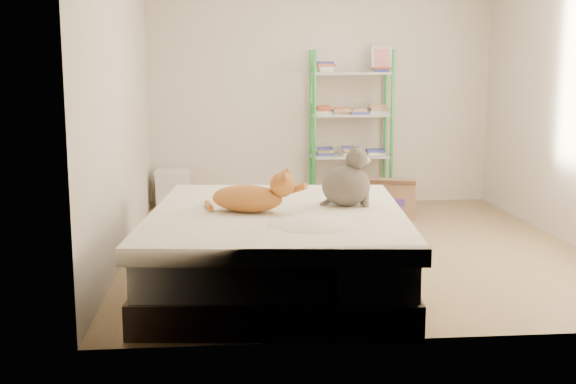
{
  "coord_description": "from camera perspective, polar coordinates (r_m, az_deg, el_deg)",
  "views": [
    {
      "loc": [
        -1.1,
        -5.9,
        1.52
      ],
      "look_at": [
        -0.63,
        -0.75,
        0.62
      ],
      "focal_mm": 45.0,
      "sensor_mm": 36.0,
      "label": 1
    }
  ],
  "objects": [
    {
      "name": "white_bin",
      "position": [
        7.88,
        -9.07,
        0.21
      ],
      "size": [
        0.38,
        0.34,
        0.42
      ],
      "rotation": [
        0.0,
        0.0,
        -0.06
      ],
      "color": "silver",
      "rests_on": "ground"
    },
    {
      "name": "grey_cat",
      "position": [
        5.09,
        4.62,
        1.21
      ],
      "size": [
        0.37,
        0.31,
        0.42
      ],
      "primitive_type": null,
      "rotation": [
        0.0,
        0.0,
        1.56
      ],
      "color": "slate",
      "rests_on": "bed"
    },
    {
      "name": "bed",
      "position": [
        5.02,
        -0.83,
        -4.49
      ],
      "size": [
        1.92,
        2.3,
        0.55
      ],
      "rotation": [
        0.0,
        0.0,
        -0.1
      ],
      "color": "#432D25",
      "rests_on": "ground"
    },
    {
      "name": "room",
      "position": [
        6.01,
        5.37,
        7.73
      ],
      "size": [
        3.81,
        4.21,
        2.61
      ],
      "color": "#887753",
      "rests_on": "ground"
    },
    {
      "name": "shelf_unit",
      "position": [
        7.94,
        5.02,
        4.89
      ],
      "size": [
        0.88,
        0.36,
        1.74
      ],
      "color": "green",
      "rests_on": "ground"
    },
    {
      "name": "orange_cat",
      "position": [
        4.89,
        -3.25,
        -0.23
      ],
      "size": [
        0.65,
        0.47,
        0.23
      ],
      "primitive_type": null,
      "rotation": [
        0.0,
        0.0,
        -0.31
      ],
      "color": "#D36A3E",
      "rests_on": "bed"
    },
    {
      "name": "cardboard_box",
      "position": [
        7.51,
        8.02,
        -0.47
      ],
      "size": [
        0.61,
        0.61,
        0.42
      ],
      "rotation": [
        0.0,
        0.0,
        -0.24
      ],
      "color": "#8D6651",
      "rests_on": "ground"
    }
  ]
}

